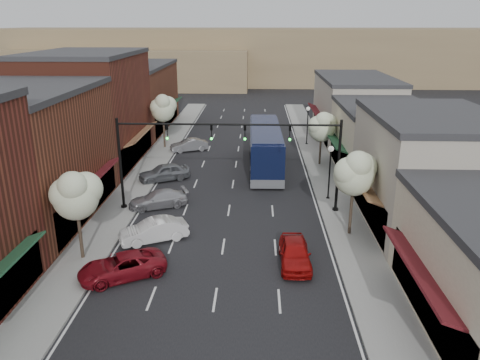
# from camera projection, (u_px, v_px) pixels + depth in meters

# --- Properties ---
(ground) EXTENTS (160.00, 160.00, 0.00)m
(ground) POSITION_uv_depth(u_px,v_px,m) (221.00, 262.00, 27.79)
(ground) COLOR black
(ground) RESTS_ON ground
(sidewalk_left) EXTENTS (2.80, 73.00, 0.15)m
(sidewalk_left) POSITION_uv_depth(u_px,v_px,m) (149.00, 167.00, 45.57)
(sidewalk_left) COLOR gray
(sidewalk_left) RESTS_ON ground
(sidewalk_right) EXTENTS (2.80, 73.00, 0.15)m
(sidewalk_right) POSITION_uv_depth(u_px,v_px,m) (322.00, 169.00, 44.98)
(sidewalk_right) COLOR gray
(sidewalk_right) RESTS_ON ground
(curb_left) EXTENTS (0.25, 73.00, 0.17)m
(curb_left) POSITION_uv_depth(u_px,v_px,m) (164.00, 167.00, 45.52)
(curb_left) COLOR gray
(curb_left) RESTS_ON ground
(curb_right) EXTENTS (0.25, 73.00, 0.17)m
(curb_right) POSITION_uv_depth(u_px,v_px,m) (308.00, 169.00, 45.03)
(curb_right) COLOR gray
(curb_right) RESTS_ON ground
(bldg_left_midnear) EXTENTS (10.14, 14.10, 9.40)m
(bldg_left_midnear) POSITION_uv_depth(u_px,v_px,m) (22.00, 156.00, 32.47)
(bldg_left_midnear) COLOR brown
(bldg_left_midnear) RESTS_ON ground
(bldg_left_midfar) EXTENTS (10.14, 14.10, 10.90)m
(bldg_left_midfar) POSITION_uv_depth(u_px,v_px,m) (90.00, 110.00, 45.47)
(bldg_left_midfar) COLOR maroon
(bldg_left_midfar) RESTS_ON ground
(bldg_left_far) EXTENTS (10.14, 18.10, 8.40)m
(bldg_left_far) POSITION_uv_depth(u_px,v_px,m) (133.00, 97.00, 61.01)
(bldg_left_far) COLOR brown
(bldg_left_far) RESTS_ON ground
(bldg_right_midnear) EXTENTS (9.14, 12.10, 7.90)m
(bldg_right_midnear) POSITION_uv_depth(u_px,v_px,m) (428.00, 171.00, 31.73)
(bldg_right_midnear) COLOR #A29A8A
(bldg_right_midnear) RESTS_ON ground
(bldg_right_midfar) EXTENTS (9.14, 12.10, 6.40)m
(bldg_right_midfar) POSITION_uv_depth(u_px,v_px,m) (382.00, 140.00, 43.32)
(bldg_right_midfar) COLOR beige
(bldg_right_midfar) RESTS_ON ground
(bldg_right_far) EXTENTS (9.14, 16.10, 7.40)m
(bldg_right_far) POSITION_uv_depth(u_px,v_px,m) (354.00, 108.00, 56.41)
(bldg_right_far) COLOR #A29A8A
(bldg_right_far) RESTS_ON ground
(hill_far) EXTENTS (120.00, 30.00, 12.00)m
(hill_far) POSITION_uv_depth(u_px,v_px,m) (249.00, 55.00, 111.01)
(hill_far) COLOR #7A6647
(hill_far) RESTS_ON ground
(hill_near) EXTENTS (50.00, 20.00, 8.00)m
(hill_near) POSITION_uv_depth(u_px,v_px,m) (133.00, 68.00, 101.17)
(hill_near) COLOR #7A6647
(hill_near) RESTS_ON ground
(signal_mast_right) EXTENTS (8.22, 0.46, 7.00)m
(signal_mast_right) POSITION_uv_depth(u_px,v_px,m) (306.00, 152.00, 33.67)
(signal_mast_right) COLOR black
(signal_mast_right) RESTS_ON ground
(signal_mast_left) EXTENTS (8.22, 0.46, 7.00)m
(signal_mast_left) POSITION_uv_depth(u_px,v_px,m) (152.00, 151.00, 34.07)
(signal_mast_left) COLOR black
(signal_mast_left) RESTS_ON ground
(tree_right_near) EXTENTS (2.85, 2.65, 5.95)m
(tree_right_near) POSITION_uv_depth(u_px,v_px,m) (355.00, 172.00, 29.80)
(tree_right_near) COLOR #47382B
(tree_right_near) RESTS_ON ground
(tree_right_far) EXTENTS (2.85, 2.65, 5.43)m
(tree_right_far) POSITION_uv_depth(u_px,v_px,m) (322.00, 126.00, 45.08)
(tree_right_far) COLOR #47382B
(tree_right_far) RESTS_ON ground
(tree_left_near) EXTENTS (2.85, 2.65, 5.69)m
(tree_left_near) POSITION_uv_depth(u_px,v_px,m) (76.00, 194.00, 26.67)
(tree_left_near) COLOR #47382B
(tree_left_near) RESTS_ON ground
(tree_left_far) EXTENTS (2.85, 2.65, 6.13)m
(tree_left_far) POSITION_uv_depth(u_px,v_px,m) (163.00, 108.00, 51.14)
(tree_left_far) COLOR #47382B
(tree_left_far) RESTS_ON ground
(lamp_post_near) EXTENTS (0.44, 0.44, 4.44)m
(lamp_post_near) POSITION_uv_depth(u_px,v_px,m) (330.00, 164.00, 36.49)
(lamp_post_near) COLOR black
(lamp_post_near) RESTS_ON ground
(lamp_post_far) EXTENTS (0.44, 0.44, 4.44)m
(lamp_post_far) POSITION_uv_depth(u_px,v_px,m) (308.00, 119.00, 53.04)
(lamp_post_far) COLOR black
(lamp_post_far) RESTS_ON ground
(coach_bus) EXTENTS (3.14, 13.28, 4.04)m
(coach_bus) POSITION_uv_depth(u_px,v_px,m) (265.00, 147.00, 44.93)
(coach_bus) COLOR black
(coach_bus) RESTS_ON ground
(red_hatchback) EXTENTS (1.81, 4.40, 1.49)m
(red_hatchback) POSITION_uv_depth(u_px,v_px,m) (295.00, 253.00, 27.27)
(red_hatchback) COLOR #9C0C0B
(red_hatchback) RESTS_ON ground
(parked_car_a) EXTENTS (5.28, 4.24, 1.33)m
(parked_car_a) POSITION_uv_depth(u_px,v_px,m) (122.00, 266.00, 25.95)
(parked_car_a) COLOR maroon
(parked_car_a) RESTS_ON ground
(parked_car_b) EXTENTS (4.62, 3.29, 1.45)m
(parked_car_b) POSITION_uv_depth(u_px,v_px,m) (154.00, 231.00, 30.24)
(parked_car_b) COLOR silver
(parked_car_b) RESTS_ON ground
(parked_car_c) EXTENTS (4.85, 3.38, 1.31)m
(parked_car_c) POSITION_uv_depth(u_px,v_px,m) (158.00, 199.00, 35.77)
(parked_car_c) COLOR #A6A6AC
(parked_car_c) RESTS_ON ground
(parked_car_d) EXTENTS (4.86, 3.71, 1.54)m
(parked_car_d) POSITION_uv_depth(u_px,v_px,m) (164.00, 172.00, 41.76)
(parked_car_d) COLOR slate
(parked_car_d) RESTS_ON ground
(parked_car_e) EXTENTS (4.34, 2.87, 1.35)m
(parked_car_e) POSITION_uv_depth(u_px,v_px,m) (189.00, 145.00, 51.26)
(parked_car_e) COLOR #929397
(parked_car_e) RESTS_ON ground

